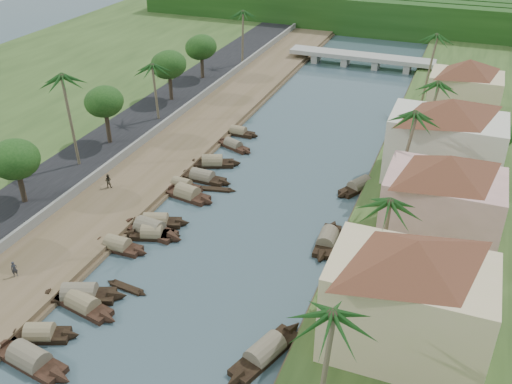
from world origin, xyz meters
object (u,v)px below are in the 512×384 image
(building_near, at_px, (409,296))
(sampan_1, at_px, (40,334))
(sampan_0, at_px, (30,359))
(bridge, at_px, (361,58))
(person_near, at_px, (14,269))

(building_near, xyz_separation_m, sampan_1, (-28.23, -8.62, -5.97))
(sampan_0, height_order, sampan_1, sampan_0)
(bridge, relative_size, sampan_1, 4.08)
(bridge, distance_m, sampan_0, 85.58)
(sampan_1, distance_m, person_near, 8.71)
(building_near, relative_size, person_near, 9.33)
(sampan_0, bearing_deg, person_near, 145.39)
(bridge, relative_size, sampan_0, 3.00)
(person_near, bearing_deg, building_near, -33.64)
(building_near, distance_m, sampan_1, 30.11)
(bridge, xyz_separation_m, sampan_1, (-9.23, -82.62, -1.31))
(sampan_1, height_order, person_near, person_near)
(building_near, bearing_deg, sampan_0, -157.61)
(sampan_0, distance_m, person_near, 11.18)
(bridge, xyz_separation_m, person_near, (-16.15, -77.47, -0.13))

